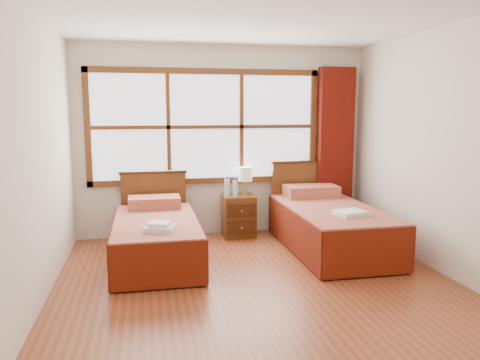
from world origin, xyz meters
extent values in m
plane|color=brown|center=(0.00, 0.00, 0.00)|extent=(4.50, 4.50, 0.00)
plane|color=white|center=(0.00, 0.00, 2.60)|extent=(4.50, 4.50, 0.00)
plane|color=silver|center=(0.00, 2.25, 1.30)|extent=(4.00, 0.00, 4.00)
plane|color=silver|center=(-2.00, 0.00, 1.30)|extent=(0.00, 4.50, 4.50)
plane|color=silver|center=(2.00, 0.00, 1.30)|extent=(0.00, 4.50, 4.50)
cube|color=white|center=(-0.25, 2.22, 1.50)|extent=(3.00, 0.02, 1.40)
cube|color=#5A3113|center=(-0.25, 2.20, 0.76)|extent=(3.16, 0.06, 0.08)
cube|color=#5A3113|center=(-0.25, 2.20, 2.24)|extent=(3.16, 0.06, 0.08)
cube|color=#5A3113|center=(-1.79, 2.20, 1.50)|extent=(0.08, 0.06, 1.56)
cube|color=#5A3113|center=(1.29, 2.20, 1.50)|extent=(0.08, 0.06, 1.56)
cube|color=#5A3113|center=(-0.75, 2.20, 1.50)|extent=(0.05, 0.05, 1.40)
cube|color=#5A3113|center=(0.25, 2.20, 1.50)|extent=(0.05, 0.05, 1.40)
cube|color=#5A3113|center=(-0.25, 2.20, 1.50)|extent=(3.00, 0.05, 0.05)
cube|color=#5D1109|center=(1.60, 2.11, 1.17)|extent=(0.50, 0.16, 2.30)
cube|color=#361D0B|center=(-0.97, 1.13, 0.13)|extent=(0.82, 1.65, 0.27)
cube|color=maroon|center=(-0.97, 1.13, 0.38)|extent=(0.92, 1.83, 0.22)
cube|color=maroon|center=(-1.43, 1.13, 0.25)|extent=(0.03, 1.83, 0.46)
cube|color=maroon|center=(-0.51, 1.13, 0.25)|extent=(0.03, 1.83, 0.46)
cube|color=maroon|center=(-0.97, 0.22, 0.25)|extent=(0.92, 0.03, 0.46)
cube|color=maroon|center=(-0.97, 1.79, 0.56)|extent=(0.65, 0.38, 0.14)
cube|color=#5A3113|center=(-0.97, 2.14, 0.45)|extent=(0.86, 0.06, 0.90)
cube|color=#361D0B|center=(-0.97, 2.14, 0.91)|extent=(0.90, 0.08, 0.04)
cube|color=#361D0B|center=(1.16, 1.13, 0.15)|extent=(0.91, 1.82, 0.30)
cube|color=maroon|center=(1.16, 1.13, 0.42)|extent=(1.02, 2.02, 0.25)
cube|color=maroon|center=(0.65, 1.13, 0.27)|extent=(0.03, 2.02, 0.50)
cube|color=maroon|center=(1.67, 1.13, 0.27)|extent=(0.03, 2.02, 0.50)
cube|color=maroon|center=(1.16, 0.13, 0.27)|extent=(1.02, 0.03, 0.50)
cube|color=maroon|center=(1.16, 1.86, 0.62)|extent=(0.71, 0.41, 0.16)
cube|color=#5A3113|center=(1.16, 2.14, 0.49)|extent=(0.95, 0.06, 0.99)
cube|color=#361D0B|center=(1.16, 2.14, 1.00)|extent=(0.99, 0.08, 0.04)
cube|color=#5A3113|center=(0.17, 2.00, 0.29)|extent=(0.43, 0.38, 0.57)
cube|color=#361D0B|center=(0.17, 1.80, 0.17)|extent=(0.38, 0.02, 0.17)
cube|color=#361D0B|center=(0.17, 1.80, 0.40)|extent=(0.38, 0.02, 0.17)
sphere|color=#AA8939|center=(0.17, 1.78, 0.17)|extent=(0.03, 0.03, 0.03)
sphere|color=#AA8939|center=(0.17, 1.78, 0.40)|extent=(0.03, 0.03, 0.03)
cube|color=white|center=(-0.94, 0.63, 0.52)|extent=(0.35, 0.33, 0.05)
cube|color=white|center=(-0.94, 0.63, 0.56)|extent=(0.26, 0.25, 0.04)
cube|color=white|center=(1.20, 0.69, 0.57)|extent=(0.38, 0.35, 0.05)
cylinder|color=gold|center=(0.27, 2.07, 0.58)|extent=(0.12, 0.12, 0.02)
cylinder|color=gold|center=(0.27, 2.07, 0.68)|extent=(0.03, 0.03, 0.16)
cylinder|color=white|center=(0.27, 2.07, 0.86)|extent=(0.20, 0.20, 0.20)
cylinder|color=silver|center=(0.01, 2.00, 0.69)|extent=(0.07, 0.07, 0.23)
cylinder|color=blue|center=(0.01, 2.00, 0.82)|extent=(0.03, 0.03, 0.03)
cylinder|color=silver|center=(0.11, 1.94, 0.68)|extent=(0.06, 0.06, 0.22)
cylinder|color=blue|center=(0.11, 1.94, 0.80)|extent=(0.03, 0.03, 0.03)
camera|label=1|loc=(-1.07, -4.15, 1.73)|focal=35.00mm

